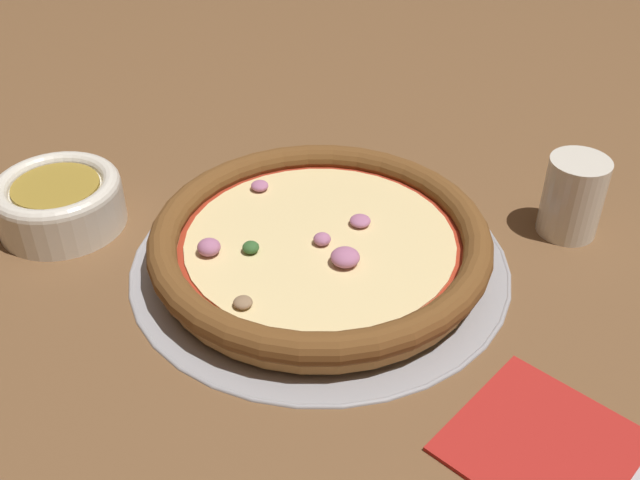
{
  "coord_description": "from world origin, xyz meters",
  "views": [
    {
      "loc": [
        0.57,
        -0.17,
        0.48
      ],
      "look_at": [
        0.0,
        0.0,
        0.03
      ],
      "focal_mm": 42.0,
      "sensor_mm": 36.0,
      "label": 1
    }
  ],
  "objects_px": {
    "drinking_cup": "(573,197)",
    "pizza_tray": "(320,261)",
    "napkin": "(542,442)",
    "bowl_near": "(59,200)",
    "pizza": "(320,242)"
  },
  "relations": [
    {
      "from": "drinking_cup",
      "to": "pizza_tray",
      "type": "bearing_deg",
      "value": -94.53
    },
    {
      "from": "pizza_tray",
      "to": "bowl_near",
      "type": "xyz_separation_m",
      "value": [
        -0.15,
        -0.25,
        0.03
      ]
    },
    {
      "from": "pizza_tray",
      "to": "napkin",
      "type": "relative_size",
      "value": 2.13
    },
    {
      "from": "pizza",
      "to": "drinking_cup",
      "type": "distance_m",
      "value": 0.27
    },
    {
      "from": "bowl_near",
      "to": "drinking_cup",
      "type": "bearing_deg",
      "value": 72.01
    },
    {
      "from": "pizza",
      "to": "drinking_cup",
      "type": "xyz_separation_m",
      "value": [
        0.02,
        0.27,
        0.02
      ]
    },
    {
      "from": "bowl_near",
      "to": "drinking_cup",
      "type": "distance_m",
      "value": 0.55
    },
    {
      "from": "pizza_tray",
      "to": "bowl_near",
      "type": "bearing_deg",
      "value": -120.64
    },
    {
      "from": "drinking_cup",
      "to": "napkin",
      "type": "height_order",
      "value": "drinking_cup"
    },
    {
      "from": "pizza_tray",
      "to": "bowl_near",
      "type": "distance_m",
      "value": 0.29
    },
    {
      "from": "pizza_tray",
      "to": "drinking_cup",
      "type": "distance_m",
      "value": 0.27
    },
    {
      "from": "pizza_tray",
      "to": "napkin",
      "type": "distance_m",
      "value": 0.29
    },
    {
      "from": "napkin",
      "to": "drinking_cup",
      "type": "bearing_deg",
      "value": 145.24
    },
    {
      "from": "bowl_near",
      "to": "napkin",
      "type": "relative_size",
      "value": 0.75
    },
    {
      "from": "pizza_tray",
      "to": "napkin",
      "type": "height_order",
      "value": "napkin"
    }
  ]
}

